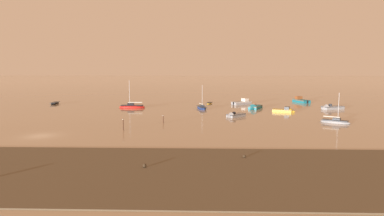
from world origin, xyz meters
The scene contains 16 objects.
ground_plane centered at (0.00, 0.00, 0.00)m, with size 800.00×800.00×0.00m, color tan.
tidal_rock_left centered at (29.15, -11.70, 0.30)m, with size 0.35×0.35×0.35m, color #372A1C.
seaweed_clump centered at (18.53, -15.76, 0.32)m, with size 0.39×0.39×0.39m, color #372A1C.
motorboat_moored_0 centered at (37.38, 34.46, 0.29)m, with size 4.58×6.36×2.08m.
motorboat_moored_1 centered at (55.92, 34.26, 0.29)m, with size 6.61×4.21×2.14m.
sailboat_moored_0 centered at (24.23, 34.36, 0.27)m, with size 3.20×5.81×6.22m.
motorboat_moored_3 centered at (53.45, 51.84, 0.39)m, with size 4.46×7.09×2.55m.
rowboat_moored_0 centered at (-17.52, 44.25, 0.20)m, with size 2.01×4.78×0.73m.
sailboat_moored_1 centered at (6.40, 35.65, 0.32)m, with size 6.60×2.12×7.37m.
motorboat_moored_4 centered at (43.72, 28.38, 0.29)m, with size 5.41×3.67×1.95m.
motorboat_moored_5 centered at (30.95, 20.51, 0.24)m, with size 4.82×4.69×1.71m.
motorboat_moored_6 centered at (36.21, 45.35, 0.37)m, with size 6.69×5.40×2.47m.
sailboat_moored_2 centered at (49.05, 13.28, 0.26)m, with size 5.32×4.34×5.95m.
rowboat_moored_2 centered at (26.45, 46.31, 0.15)m, with size 2.08×3.64×0.54m.
mooring_post_near centered at (11.38, 5.10, 0.88)m, with size 0.22×0.22×2.07m.
mooring_post_left centered at (17.11, 12.62, 0.70)m, with size 0.22×0.22×1.62m.
Camera 1 is at (24.38, -48.51, 10.19)m, focal length 31.17 mm.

